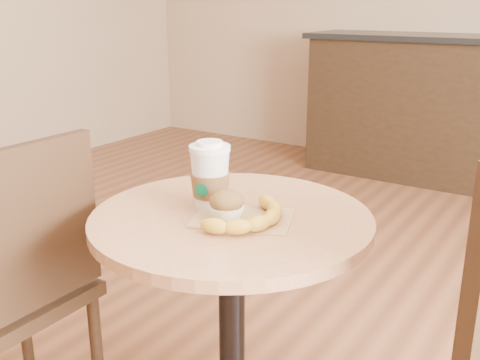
{
  "coord_description": "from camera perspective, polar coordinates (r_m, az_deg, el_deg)",
  "views": [
    {
      "loc": [
        0.81,
        -0.98,
        1.26
      ],
      "look_at": [
        0.07,
        0.16,
        0.83
      ],
      "focal_mm": 42.0,
      "sensor_mm": 36.0,
      "label": 1
    }
  ],
  "objects": [
    {
      "name": "chair_left",
      "position": [
        1.68,
        -22.01,
        -10.1
      ],
      "size": [
        0.41,
        0.41,
        0.93
      ],
      "rotation": [
        0.0,
        0.0,
        -1.57
      ],
      "color": "black",
      "rests_on": "ground"
    },
    {
      "name": "muffin",
      "position": [
        1.35,
        -1.37,
        -2.67
      ],
      "size": [
        0.09,
        0.09,
        0.08
      ],
      "color": "white",
      "rests_on": "kraft_bag"
    },
    {
      "name": "banana",
      "position": [
        1.34,
        1.34,
        -3.68
      ],
      "size": [
        0.2,
        0.3,
        0.04
      ],
      "primitive_type": null,
      "rotation": [
        0.0,
        0.0,
        -0.19
      ],
      "color": "gold",
      "rests_on": "kraft_bag"
    },
    {
      "name": "service_counter",
      "position": [
        4.3,
        22.02,
        6.49
      ],
      "size": [
        2.3,
        0.65,
        1.04
      ],
      "color": "black",
      "rests_on": "ground"
    },
    {
      "name": "cafe_table",
      "position": [
        1.51,
        -0.85,
        -11.08
      ],
      "size": [
        0.71,
        0.71,
        0.75
      ],
      "color": "black",
      "rests_on": "ground"
    },
    {
      "name": "kraft_bag",
      "position": [
        1.39,
        0.3,
        -3.87
      ],
      "size": [
        0.29,
        0.25,
        0.0
      ],
      "primitive_type": "cube",
      "rotation": [
        0.0,
        0.0,
        0.36
      ],
      "color": "#A57E4F",
      "rests_on": "cafe_table"
    },
    {
      "name": "coffee_cup",
      "position": [
        1.44,
        -3.05,
        0.22
      ],
      "size": [
        0.11,
        0.11,
        0.18
      ],
      "rotation": [
        0.0,
        0.0,
        0.19
      ],
      "color": "silver",
      "rests_on": "cafe_table"
    }
  ]
}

